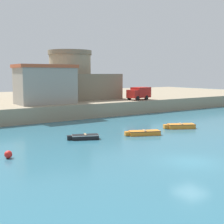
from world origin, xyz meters
TOP-DOWN VIEW (x-y plane):
  - ground_plane at (0.00, 0.00)m, footprint 200.00×200.00m
  - quay_seawall at (0.00, 44.53)m, footprint 120.00×40.00m
  - dinghy_orange_1 at (10.28, 11.03)m, footprint 3.94×2.61m
  - dinghy_black_2 at (-2.80, 11.97)m, footprint 3.33×2.10m
  - dinghy_orange_4 at (3.74, 10.26)m, footprint 4.00×2.40m
  - mooring_buoy at (-11.41, 8.94)m, footprint 0.63×0.63m
  - fortress at (8.00, 36.80)m, footprint 13.99×13.99m
  - harbor_shed_near_wharf at (0.00, 29.15)m, footprint 8.94×5.19m
  - truck_on_quay at (16.39, 26.83)m, footprint 4.58×2.78m

SIDE VIEW (x-z plane):
  - ground_plane at x=0.00m, z-range 0.00..0.00m
  - dinghy_black_2 at x=-2.80m, z-range -0.01..0.54m
  - dinghy_orange_4 at x=3.74m, z-range -0.01..0.56m
  - dinghy_orange_1 at x=10.28m, z-range -0.01..0.62m
  - mooring_buoy at x=-11.41m, z-range 0.00..0.63m
  - quay_seawall at x=0.00m, z-range 0.00..2.20m
  - truck_on_quay at x=16.39m, z-range 2.32..4.52m
  - harbor_shed_near_wharf at x=0.00m, z-range 2.23..8.16m
  - fortress at x=8.00m, z-range 0.87..9.68m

